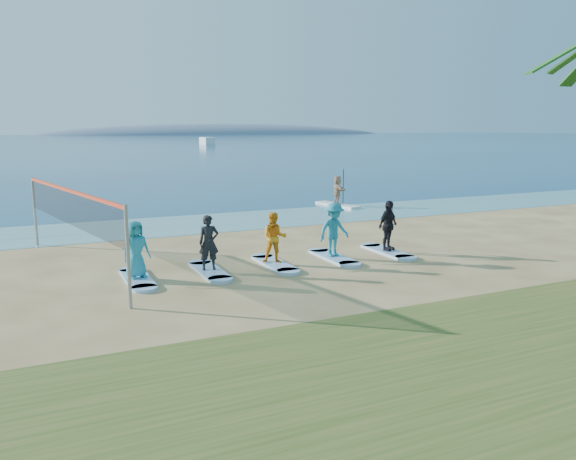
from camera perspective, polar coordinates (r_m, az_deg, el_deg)
name	(u,v)px	position (r m, az deg, el deg)	size (l,w,h in m)	color
ground	(348,276)	(16.40, 6.14, -4.67)	(600.00, 600.00, 0.00)	tan
shallow_water	(231,221)	(25.78, -5.85, 0.90)	(600.00, 600.00, 0.00)	teal
ocean	(60,142)	(173.83, -22.17, 8.30)	(600.00, 600.00, 0.00)	navy
island_ridge	(224,134)	(330.14, -6.50, 9.66)	(220.00, 56.00, 18.00)	slate
volleyball_net	(70,208)	(17.78, -21.27, 2.12)	(1.99, 8.89, 2.50)	gray
paddleboard	(337,205)	(30.72, 5.03, 2.56)	(0.70, 3.00, 0.12)	silver
paddleboarder	(338,190)	(30.62, 5.06, 4.09)	(1.42, 0.45, 1.53)	tan
boat_offshore_b	(207,144)	(138.35, -8.22, 8.59)	(2.27, 6.45, 1.72)	silver
surfboard_0	(137,279)	(16.41, -15.05, -4.81)	(0.70, 2.20, 0.09)	#8FB8DE
student_0	(136,249)	(16.21, -15.19, -1.91)	(0.79, 0.51, 1.61)	teal
surfboard_1	(210,271)	(16.86, -7.97, -4.14)	(0.70, 2.20, 0.09)	#8FB8DE
student_1	(209,243)	(16.66, -8.05, -1.27)	(0.59, 0.39, 1.63)	black
surfboard_2	(275,264)	(17.55, -1.37, -3.46)	(0.70, 2.20, 0.09)	#8FB8DE
student_2	(274,238)	(17.37, -1.38, -0.79)	(0.77, 0.60, 1.58)	orange
surfboard_3	(334,257)	(18.46, 4.65, -2.79)	(0.70, 2.20, 0.09)	#8FB8DE
student_3	(334,230)	(18.27, 4.69, 0.03)	(1.14, 0.65, 1.76)	teal
surfboard_4	(387,252)	(19.55, 10.04, -2.17)	(0.70, 2.20, 0.09)	#8FB8DE
student_4	(388,226)	(19.38, 10.13, 0.44)	(1.01, 0.42, 1.72)	black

